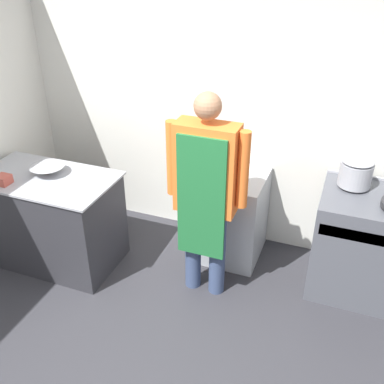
% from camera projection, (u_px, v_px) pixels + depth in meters
% --- Properties ---
extents(wall_back, '(8.00, 0.05, 2.70)m').
position_uv_depth(wall_back, '(219.00, 110.00, 4.26)').
color(wall_back, silver).
rests_on(wall_back, ground_plane).
extents(prep_counter, '(1.26, 0.73, 0.90)m').
position_uv_depth(prep_counter, '(52.00, 219.00, 4.25)').
color(prep_counter, '#2D2D33').
rests_on(prep_counter, ground_plane).
extents(stove, '(0.85, 0.72, 0.95)m').
position_uv_depth(stove, '(365.00, 244.00, 3.88)').
color(stove, '#4C4F56').
rests_on(stove, ground_plane).
extents(fridge_unit, '(0.56, 0.63, 0.87)m').
position_uv_depth(fridge_unit, '(233.00, 216.00, 4.33)').
color(fridge_unit, '#A8ADB2').
rests_on(fridge_unit, ground_plane).
extents(person_cook, '(0.68, 0.24, 1.82)m').
position_uv_depth(person_cook, '(206.00, 187.00, 3.57)').
color(person_cook, '#38476B').
rests_on(person_cook, ground_plane).
extents(mixing_bowl, '(0.32, 0.32, 0.08)m').
position_uv_depth(mixing_bowl, '(48.00, 170.00, 4.07)').
color(mixing_bowl, '#9EA0A8').
rests_on(mixing_bowl, prep_counter).
extents(plastic_tub, '(0.12, 0.12, 0.08)m').
position_uv_depth(plastic_tub, '(3.00, 180.00, 3.90)').
color(plastic_tub, '#B24C3F').
rests_on(plastic_tub, prep_counter).
extents(stock_pot, '(0.27, 0.27, 0.25)m').
position_uv_depth(stock_pot, '(356.00, 172.00, 3.74)').
color(stock_pot, '#9EA0A8').
rests_on(stock_pot, stove).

